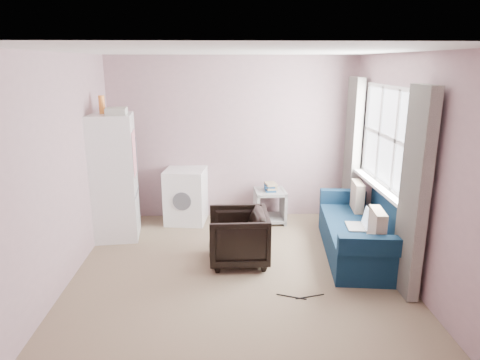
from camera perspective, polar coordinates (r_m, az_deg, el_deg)
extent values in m
cube|color=#856F57|center=(5.05, -0.32, -12.97)|extent=(3.80, 4.20, 0.02)
cube|color=silver|center=(4.44, -0.37, 16.95)|extent=(3.80, 4.20, 0.02)
cube|color=#A48187|center=(6.65, -0.92, 5.53)|extent=(3.80, 0.02, 2.50)
cube|color=#A48187|center=(2.60, 1.16, -10.62)|extent=(3.80, 0.02, 2.50)
cube|color=#A48187|center=(4.91, -23.20, 0.72)|extent=(0.02, 4.20, 2.50)
cube|color=#A48187|center=(5.02, 22.00, 1.14)|extent=(0.02, 4.20, 2.50)
cube|color=white|center=(5.60, 19.20, 5.40)|extent=(0.01, 1.60, 1.20)
imported|color=black|center=(5.26, -0.24, -7.26)|extent=(0.67, 0.72, 0.72)
cube|color=white|center=(6.11, -16.52, 0.32)|extent=(0.66, 0.66, 1.74)
cube|color=#53555C|center=(6.13, -13.57, -1.57)|extent=(0.07, 0.55, 0.02)
cube|color=#53555C|center=(6.22, -13.65, 3.38)|extent=(0.02, 0.03, 0.50)
cube|color=white|center=(5.97, -13.90, 3.54)|extent=(0.05, 0.41, 0.59)
cylinder|color=orange|center=(6.00, -17.94, 9.55)|extent=(0.09, 0.09, 0.24)
cube|color=#B5B5AB|center=(5.83, -16.16, 8.80)|extent=(0.29, 0.32, 0.09)
cube|color=white|center=(6.62, -7.21, -2.07)|extent=(0.66, 0.66, 0.83)
cube|color=#53555C|center=(6.49, -7.36, 1.14)|extent=(0.61, 0.59, 0.05)
cylinder|color=#53555C|center=(6.34, -7.76, -2.83)|extent=(0.28, 0.05, 0.27)
cube|color=gray|center=(6.54, 4.03, -1.59)|extent=(0.48, 0.48, 0.04)
cube|color=gray|center=(6.67, 3.97, -5.07)|extent=(0.48, 0.48, 0.04)
cube|color=gray|center=(6.58, 2.20, -3.55)|extent=(0.07, 0.46, 0.51)
cube|color=gray|center=(6.64, 5.78, -3.43)|extent=(0.07, 0.46, 0.51)
cube|color=navy|center=(6.52, 4.04, -1.29)|extent=(0.16, 0.23, 0.03)
cube|color=#9A8567|center=(6.52, 4.15, -1.03)|extent=(0.18, 0.24, 0.03)
cube|color=navy|center=(6.51, 3.95, -0.77)|extent=(0.16, 0.23, 0.03)
cube|color=#9A8567|center=(6.49, 4.14, -0.53)|extent=(0.19, 0.25, 0.03)
cube|color=#0E2A44|center=(5.75, 15.68, -7.61)|extent=(1.04, 1.88, 0.40)
cube|color=#0E2A44|center=(5.68, 19.30, -3.67)|extent=(0.38, 1.80, 0.44)
cube|color=#0E2A44|center=(4.85, 17.90, -8.33)|extent=(0.86, 0.23, 0.20)
cube|color=#0E2A44|center=(6.45, 14.41, -2.16)|extent=(0.86, 0.23, 0.20)
cube|color=#BFA990|center=(5.09, 17.80, -5.99)|extent=(0.16, 0.41, 0.40)
cube|color=#BFA990|center=(6.15, 15.38, -2.09)|extent=(0.16, 0.41, 0.40)
cube|color=gray|center=(5.56, 15.23, -6.02)|extent=(0.26, 0.35, 0.02)
cube|color=silver|center=(5.55, 16.58, -4.92)|extent=(0.10, 0.33, 0.22)
cube|color=white|center=(5.71, 18.01, -0.81)|extent=(0.14, 1.70, 0.04)
cube|color=white|center=(5.72, 18.51, -0.52)|extent=(0.02, 1.68, 0.05)
cube|color=white|center=(5.59, 19.03, 5.41)|extent=(0.02, 1.68, 0.05)
cube|color=white|center=(5.53, 19.58, 11.53)|extent=(0.02, 1.68, 0.05)
cube|color=white|center=(4.87, 22.33, 3.70)|extent=(0.02, 0.05, 1.20)
cube|color=white|center=(5.35, 20.03, 4.89)|extent=(0.02, 0.05, 1.20)
cube|color=white|center=(5.84, 18.11, 5.88)|extent=(0.02, 0.05, 1.20)
cube|color=white|center=(6.33, 16.48, 6.70)|extent=(0.02, 0.05, 1.20)
cube|color=beige|center=(4.67, 22.21, -1.80)|extent=(0.12, 0.46, 2.18)
cube|color=beige|center=(6.64, 14.73, 3.69)|extent=(0.12, 0.46, 2.18)
cylinder|color=black|center=(4.73, 9.31, -15.08)|extent=(0.32, 0.09, 0.01)
cylinder|color=black|center=(4.70, 6.88, -15.19)|extent=(0.31, 0.13, 0.01)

